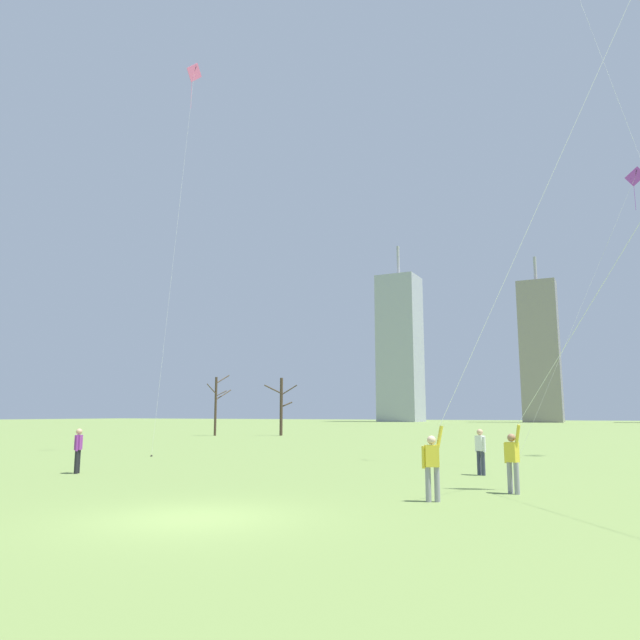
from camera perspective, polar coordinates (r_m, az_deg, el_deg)
ground_plane at (r=13.46m, az=-12.03°, el=-18.01°), size 400.00×400.00×0.00m
kite_flyer_foreground_left_green at (r=16.24m, az=25.77°, el=1.91°), size 12.25×6.77×18.97m
kite_flyer_midfield_center_blue at (r=16.60m, az=17.86°, el=3.73°), size 8.81×4.59×20.29m
bystander_strolling_midfield at (r=22.60m, az=15.07°, el=-11.83°), size 0.42×0.37×1.62m
bystander_watching_nearby at (r=24.19m, az=-22.09°, el=-11.28°), size 0.35×0.45×1.62m
distant_kite_drifting_right_pink at (r=39.73m, az=-12.12°, el=20.41°), size 0.73×3.65×23.64m
distant_kite_drifting_left_purple at (r=36.41m, az=27.20°, el=10.25°), size 6.83×3.82×15.28m
bare_tree_rightmost at (r=61.21m, az=-9.85°, el=-7.82°), size 0.82×3.36×6.09m
bare_tree_far_right_edge at (r=60.84m, az=-3.72°, el=-8.08°), size 2.69×2.55×5.76m
skyline_squat_block at (r=166.71m, az=7.64°, el=-2.66°), size 10.78×10.14×49.21m
skyline_short_annex at (r=162.05m, az=20.25°, el=-2.75°), size 9.45×5.93×42.64m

